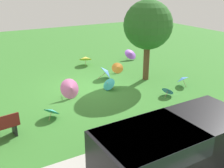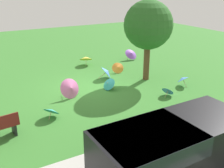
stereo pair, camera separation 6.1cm
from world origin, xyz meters
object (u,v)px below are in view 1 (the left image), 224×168
(parasol_blue_1, at_px, (107,72))
(parasol_yellow_0, at_px, (85,58))
(parasol_purple_0, at_px, (131,54))
(parasol_blue_2, at_px, (182,78))
(parasol_teal_1, at_px, (108,84))
(parasol_teal_2, at_px, (52,111))
(parasol_orange_2, at_px, (118,68))
(parasol_blue_0, at_px, (168,90))
(van_dark, at_px, (170,145))
(parasol_pink_0, at_px, (70,88))
(shade_tree, at_px, (148,25))

(parasol_blue_1, distance_m, parasol_yellow_0, 2.99)
(parasol_purple_0, distance_m, parasol_yellow_0, 3.30)
(parasol_blue_2, relative_size, parasol_teal_1, 0.97)
(parasol_teal_1, bearing_deg, parasol_blue_2, 159.03)
(parasol_teal_1, xyz_separation_m, parasol_teal_2, (3.40, 1.51, -0.02))
(parasol_blue_2, distance_m, parasol_orange_2, 4.00)
(parasol_blue_0, distance_m, parasol_blue_1, 3.88)
(van_dark, height_order, parasol_orange_2, van_dark)
(parasol_pink_0, height_order, parasol_yellow_0, parasol_pink_0)
(van_dark, height_order, parasol_teal_2, van_dark)
(van_dark, xyz_separation_m, shade_tree, (-4.20, -6.77, 2.08))
(parasol_pink_0, xyz_separation_m, parasol_yellow_0, (-2.84, -4.56, -0.01))
(van_dark, distance_m, parasol_teal_1, 6.61)
(parasol_blue_0, height_order, parasol_teal_2, parasol_teal_2)
(shade_tree, xyz_separation_m, parasol_blue_0, (0.50, 2.45, -2.71))
(van_dark, height_order, parasol_blue_0, van_dark)
(parasol_teal_1, bearing_deg, parasol_purple_0, -134.75)
(parasol_yellow_0, distance_m, parasol_orange_2, 2.60)
(van_dark, xyz_separation_m, parasol_purple_0, (-5.70, -10.54, -0.47))
(van_dark, height_order, shade_tree, shade_tree)
(parasol_orange_2, bearing_deg, shade_tree, 113.16)
(parasol_teal_2, bearing_deg, parasol_yellow_0, -124.93)
(parasol_blue_0, distance_m, parasol_blue_2, 1.69)
(parasol_blue_2, bearing_deg, parasol_orange_2, -63.10)
(parasol_yellow_0, bearing_deg, parasol_purple_0, 172.75)
(parasol_teal_1, bearing_deg, parasol_orange_2, -130.39)
(parasol_pink_0, bearing_deg, parasol_teal_1, 179.73)
(parasol_blue_2, bearing_deg, parasol_pink_0, -13.99)
(van_dark, bearing_deg, parasol_blue_0, -130.63)
(parasol_pink_0, distance_m, parasol_blue_2, 5.83)
(parasol_blue_1, relative_size, parasol_yellow_0, 0.88)
(parasol_blue_1, xyz_separation_m, parasol_orange_2, (-1.07, -0.60, -0.09))
(van_dark, height_order, parasol_teal_1, van_dark)
(parasol_pink_0, distance_m, parasol_orange_2, 4.42)
(parasol_blue_0, xyz_separation_m, parasol_teal_2, (5.52, -0.57, 0.04))
(parasol_blue_0, bearing_deg, parasol_teal_1, -44.45)
(parasol_blue_0, distance_m, parasol_teal_2, 5.54)
(van_dark, distance_m, parasol_teal_2, 5.25)
(parasol_blue_0, bearing_deg, parasol_blue_1, -69.90)
(parasol_purple_0, bearing_deg, parasol_pink_0, 34.09)
(parasol_blue_1, height_order, parasol_blue_2, parasol_blue_1)
(van_dark, height_order, parasol_pink_0, van_dark)
(parasol_blue_1, relative_size, parasol_blue_2, 1.22)
(parasol_purple_0, relative_size, parasol_blue_1, 1.00)
(van_dark, bearing_deg, parasol_blue_1, -106.59)
(parasol_yellow_0, xyz_separation_m, parasol_teal_2, (4.24, 6.07, -0.15))
(parasol_blue_2, xyz_separation_m, parasol_teal_2, (7.06, 0.10, -0.08))
(parasol_pink_0, xyz_separation_m, parasol_blue_0, (-4.12, 2.08, -0.19))
(parasol_yellow_0, bearing_deg, parasol_blue_2, 115.28)
(parasol_blue_2, xyz_separation_m, parasol_yellow_0, (2.82, -5.97, 0.07))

